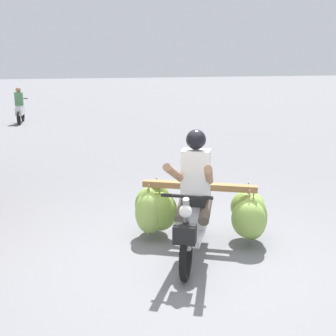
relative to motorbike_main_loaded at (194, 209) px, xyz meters
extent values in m
plane|color=slate|center=(-0.24, -0.55, -0.49)|extent=(120.00, 120.00, 0.00)
torus|color=black|center=(-0.46, -0.90, -0.21)|extent=(0.35, 0.53, 0.56)
torus|color=black|center=(0.14, 0.15, -0.21)|extent=(0.35, 0.53, 0.56)
cube|color=silver|center=(-0.21, -0.46, -0.17)|extent=(0.49, 0.61, 0.08)
cube|color=silver|center=(-0.01, -0.11, 0.01)|extent=(0.56, 0.69, 0.36)
cube|color=black|center=(-0.05, -0.18, 0.23)|extent=(0.52, 0.65, 0.10)
cylinder|color=gray|center=(-0.43, -0.84, 0.13)|extent=(0.20, 0.28, 0.69)
cylinder|color=black|center=(-0.45, -0.88, 0.47)|extent=(0.51, 0.31, 0.04)
sphere|color=silver|center=(-0.49, -0.95, 0.33)|extent=(0.14, 0.14, 0.14)
cube|color=black|center=(-0.50, -0.98, 0.09)|extent=(0.29, 0.26, 0.20)
cube|color=silver|center=(-0.46, -0.90, 0.09)|extent=(0.23, 0.29, 0.04)
cube|color=olive|center=(0.07, 0.02, 0.29)|extent=(1.35, 0.83, 0.08)
cube|color=olive|center=(0.16, 0.17, 0.26)|extent=(1.21, 0.74, 0.06)
ellipsoid|color=#8DB150|center=(-0.54, 0.27, -0.09)|extent=(0.52, 0.51, 0.57)
cylinder|color=#998459|center=(-0.54, 0.27, 0.23)|extent=(0.02, 0.02, 0.14)
ellipsoid|color=#89AC4B|center=(0.59, -0.38, -0.08)|extent=(0.58, 0.58, 0.51)
cylinder|color=#998459|center=(0.59, -0.38, 0.22)|extent=(0.02, 0.02, 0.16)
ellipsoid|color=#85A948|center=(0.75, -0.05, -0.04)|extent=(0.56, 0.52, 0.45)
cylinder|color=#998459|center=(0.75, -0.05, 0.23)|extent=(0.02, 0.02, 0.15)
ellipsoid|color=#7EA140|center=(-0.49, 0.45, -0.05)|extent=(0.49, 0.47, 0.50)
cylinder|color=#998459|center=(-0.49, 0.45, 0.24)|extent=(0.02, 0.02, 0.13)
ellipsoid|color=olive|center=(-0.38, 0.30, -0.10)|extent=(0.57, 0.53, 0.53)
cylinder|color=#998459|center=(-0.38, 0.30, 0.22)|extent=(0.02, 0.02, 0.16)
ellipsoid|color=#86A948|center=(0.72, -0.25, -0.13)|extent=(0.50, 0.48, 0.61)
cylinder|color=#998459|center=(0.72, -0.25, 0.23)|extent=(0.02, 0.02, 0.15)
ellipsoid|color=#8AAE4D|center=(-0.34, 0.57, -0.06)|extent=(0.54, 0.53, 0.61)
cylinder|color=#998459|center=(-0.34, 0.57, 0.26)|extent=(0.02, 0.02, 0.09)
cube|color=silver|center=(-0.11, -0.29, 0.56)|extent=(0.40, 0.36, 0.56)
sphere|color=black|center=(-0.12, -0.31, 0.97)|extent=(0.24, 0.24, 0.24)
cylinder|color=#9E7051|center=(-0.11, -0.68, 0.63)|extent=(0.39, 0.69, 0.39)
cylinder|color=#9E7051|center=(-0.45, -0.49, 0.63)|extent=(0.48, 0.65, 0.39)
cylinder|color=#4C4238|center=(-0.05, -0.46, 0.13)|extent=(0.33, 0.45, 0.27)
cylinder|color=#4C4238|center=(-0.29, -0.32, 0.13)|extent=(0.33, 0.45, 0.27)
torus|color=black|center=(-2.06, 13.55, -0.23)|extent=(0.15, 0.53, 0.52)
torus|color=black|center=(-2.22, 12.46, -0.23)|extent=(0.15, 0.53, 0.52)
cube|color=silver|center=(-2.15, 12.91, 0.01)|extent=(0.36, 0.92, 0.32)
cylinder|color=black|center=(-2.07, 13.50, 0.43)|extent=(0.50, 0.11, 0.04)
cube|color=#4C7F51|center=(-2.15, 12.89, 0.46)|extent=(0.33, 0.24, 0.52)
sphere|color=#9E7051|center=(-2.15, 12.91, 0.81)|extent=(0.20, 0.20, 0.20)
camera|label=1|loc=(-2.03, -5.01, 1.87)|focal=46.51mm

